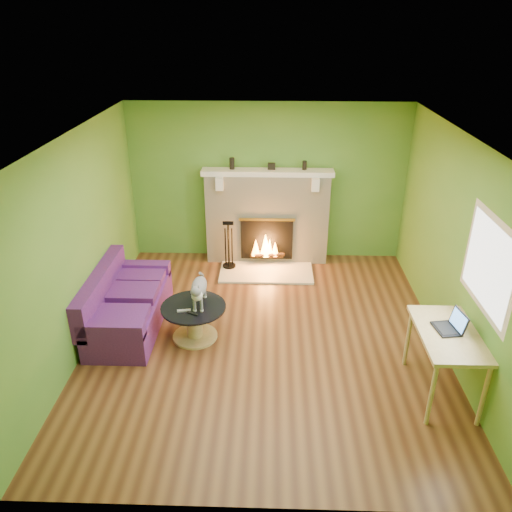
{
  "coord_description": "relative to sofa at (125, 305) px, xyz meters",
  "views": [
    {
      "loc": [
        0.06,
        -5.39,
        3.8
      ],
      "look_at": [
        -0.12,
        0.4,
        0.98
      ],
      "focal_mm": 35.0,
      "sensor_mm": 36.0,
      "label": 1
    }
  ],
  "objects": [
    {
      "name": "mantel_vase_right",
      "position": [
        2.44,
        2.09,
        1.34
      ],
      "size": [
        0.07,
        0.07,
        0.14
      ],
      "primitive_type": "cylinder",
      "color": "black",
      "rests_on": "mantel"
    },
    {
      "name": "cat",
      "position": [
        1.04,
        -0.21,
        0.37
      ],
      "size": [
        0.25,
        0.67,
        0.42
      ],
      "primitive_type": null,
      "rotation": [
        0.0,
        0.0,
        0.0
      ],
      "color": "slate",
      "rests_on": "coffee_table"
    },
    {
      "name": "mantel",
      "position": [
        1.86,
        2.06,
        1.23
      ],
      "size": [
        2.1,
        0.28,
        0.08
      ],
      "primitive_type": "cube",
      "color": "white",
      "rests_on": "fireplace"
    },
    {
      "name": "hearth",
      "position": [
        1.86,
        1.56,
        -0.29
      ],
      "size": [
        1.5,
        0.75,
        0.03
      ],
      "primitive_type": "cube",
      "color": "beige",
      "rests_on": "floor"
    },
    {
      "name": "coffee_table",
      "position": [
        0.96,
        -0.26,
        -0.04
      ],
      "size": [
        0.83,
        0.83,
        0.47
      ],
      "color": "#DAB875",
      "rests_on": "floor"
    },
    {
      "name": "fireplace",
      "position": [
        1.86,
        2.08,
        0.47
      ],
      "size": [
        2.1,
        0.46,
        1.58
      ],
      "color": "beige",
      "rests_on": "floor"
    },
    {
      "name": "wall_front",
      "position": [
        1.86,
        -2.74,
        0.99
      ],
      "size": [
        5.0,
        0.0,
        5.0
      ],
      "primitive_type": "plane",
      "rotation": [
        -1.57,
        0.0,
        0.0
      ],
      "color": "#4D8A2D",
      "rests_on": "floor"
    },
    {
      "name": "remote_black",
      "position": [
        0.98,
        -0.44,
        0.17
      ],
      "size": [
        0.16,
        0.11,
        0.02
      ],
      "primitive_type": "cube",
      "rotation": [
        0.0,
        0.0,
        -0.46
      ],
      "color": "black",
      "rests_on": "coffee_table"
    },
    {
      "name": "window_frame",
      "position": [
        4.1,
        -1.14,
        1.24
      ],
      "size": [
        0.0,
        1.2,
        1.2
      ],
      "primitive_type": "plane",
      "rotation": [
        1.57,
        0.0,
        -1.57
      ],
      "color": "silver",
      "rests_on": "wall_right"
    },
    {
      "name": "mantel_vase_left",
      "position": [
        1.3,
        2.09,
        1.36
      ],
      "size": [
        0.08,
        0.08,
        0.18
      ],
      "primitive_type": "cylinder",
      "color": "black",
      "rests_on": "mantel"
    },
    {
      "name": "wall_right",
      "position": [
        4.11,
        -0.24,
        0.99
      ],
      "size": [
        0.0,
        5.0,
        5.0
      ],
      "primitive_type": "plane",
      "rotation": [
        1.57,
        0.0,
        -1.57
      ],
      "color": "#4D8A2D",
      "rests_on": "floor"
    },
    {
      "name": "desk",
      "position": [
        3.81,
        -1.22,
        0.39
      ],
      "size": [
        0.62,
        1.08,
        0.8
      ],
      "color": "#DAB875",
      "rests_on": "floor"
    },
    {
      "name": "window_pane",
      "position": [
        4.09,
        -1.14,
        1.24
      ],
      "size": [
        0.0,
        1.06,
        1.06
      ],
      "primitive_type": "plane",
      "rotation": [
        1.57,
        0.0,
        -1.57
      ],
      "color": "white",
      "rests_on": "wall_right"
    },
    {
      "name": "remote_silver",
      "position": [
        0.86,
        -0.38,
        0.17
      ],
      "size": [
        0.18,
        0.07,
        0.02
      ],
      "primitive_type": "cube",
      "rotation": [
        0.0,
        0.0,
        0.18
      ],
      "color": "gray",
      "rests_on": "coffee_table"
    },
    {
      "name": "laptop",
      "position": [
        3.79,
        -1.17,
        0.6
      ],
      "size": [
        0.31,
        0.34,
        0.22
      ],
      "primitive_type": null,
      "rotation": [
        0.0,
        0.0,
        0.16
      ],
      "color": "black",
      "rests_on": "desk"
    },
    {
      "name": "fire_tools",
      "position": [
        1.24,
        1.71,
        0.13
      ],
      "size": [
        0.21,
        0.21,
        0.81
      ],
      "primitive_type": null,
      "color": "black",
      "rests_on": "hearth"
    },
    {
      "name": "sofa",
      "position": [
        0.0,
        0.0,
        0.0
      ],
      "size": [
        0.85,
        1.76,
        0.79
      ],
      "color": "#441960",
      "rests_on": "floor"
    },
    {
      "name": "ceiling",
      "position": [
        1.86,
        -0.24,
        2.29
      ],
      "size": [
        5.0,
        5.0,
        0.0
      ],
      "primitive_type": "plane",
      "rotation": [
        3.14,
        0.0,
        0.0
      ],
      "color": "white",
      "rests_on": "wall_back"
    },
    {
      "name": "wall_back",
      "position": [
        1.86,
        2.26,
        0.99
      ],
      "size": [
        5.0,
        0.0,
        5.0
      ],
      "primitive_type": "plane",
      "rotation": [
        1.57,
        0.0,
        0.0
      ],
      "color": "#4D8A2D",
      "rests_on": "floor"
    },
    {
      "name": "mantel_box",
      "position": [
        1.92,
        2.09,
        1.32
      ],
      "size": [
        0.12,
        0.08,
        0.1
      ],
      "primitive_type": "cube",
      "color": "black",
      "rests_on": "mantel"
    },
    {
      "name": "floor",
      "position": [
        1.86,
        -0.24,
        -0.31
      ],
      "size": [
        5.0,
        5.0,
        0.0
      ],
      "primitive_type": "plane",
      "color": "#522C17",
      "rests_on": "ground"
    },
    {
      "name": "wall_left",
      "position": [
        -0.39,
        -0.24,
        0.99
      ],
      "size": [
        0.0,
        5.0,
        5.0
      ],
      "primitive_type": "plane",
      "rotation": [
        1.57,
        0.0,
        1.57
      ],
      "color": "#4D8A2D",
      "rests_on": "floor"
    }
  ]
}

